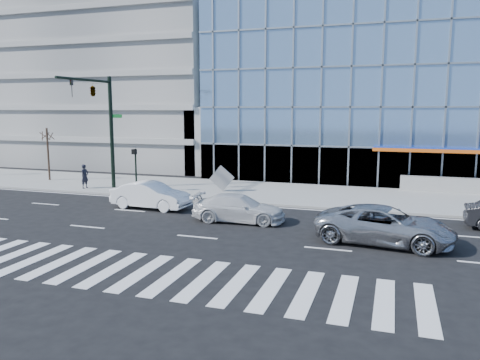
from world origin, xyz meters
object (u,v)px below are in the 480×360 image
object	(u,v)px
street_tree_near	(47,135)
white_suv	(239,208)
ped_signal_post	(135,163)
silver_suv	(385,225)
traffic_signal	(99,104)
pedestrian	(85,176)
white_sedan	(151,195)
tilted_panel	(222,178)

from	to	relation	value
street_tree_near	white_suv	distance (m)	20.71
ped_signal_post	street_tree_near	distance (m)	9.97
silver_suv	white_suv	distance (m)	7.60
ped_signal_post	silver_suv	distance (m)	18.30
traffic_signal	pedestrian	distance (m)	5.45
street_tree_near	pedestrian	distance (m)	6.42
white_sedan	ped_signal_post	bearing A→B (deg)	43.99
street_tree_near	silver_suv	bearing A→B (deg)	-20.61
white_suv	tilted_panel	bearing A→B (deg)	22.99
street_tree_near	silver_suv	size ratio (longest dim) A/B	0.72
white_sedan	street_tree_near	bearing A→B (deg)	66.88
street_tree_near	pedestrian	size ratio (longest dim) A/B	2.42
tilted_panel	ped_signal_post	bearing A→B (deg)	-166.14
white_suv	street_tree_near	bearing A→B (deg)	63.50
silver_suv	tilted_panel	bearing A→B (deg)	57.28
pedestrian	tilted_panel	distance (m)	10.06
ped_signal_post	tilted_panel	size ratio (longest dim) A/B	2.31
ped_signal_post	white_suv	world-z (taller)	ped_signal_post
ped_signal_post	silver_suv	bearing A→B (deg)	-23.60
white_suv	white_sedan	distance (m)	6.18
white_suv	tilted_panel	size ratio (longest dim) A/B	3.76
ped_signal_post	traffic_signal	bearing A→B (deg)	-171.48
tilted_panel	pedestrian	bearing A→B (deg)	-175.00
silver_suv	white_suv	bearing A→B (deg)	83.23
ped_signal_post	white_suv	distance (m)	10.92
street_tree_near	silver_suv	world-z (taller)	street_tree_near
silver_suv	tilted_panel	distance (m)	14.54
traffic_signal	tilted_panel	world-z (taller)	traffic_signal
silver_suv	pedestrian	xyz separation A→B (m)	(-20.98, 7.39, 0.20)
street_tree_near	ped_signal_post	bearing A→B (deg)	-15.06
traffic_signal	tilted_panel	bearing A→B (deg)	16.76
traffic_signal	white_sedan	size ratio (longest dim) A/B	1.67
traffic_signal	ped_signal_post	world-z (taller)	traffic_signal
ped_signal_post	pedestrian	bearing A→B (deg)	178.86
traffic_signal	silver_suv	xyz separation A→B (m)	(19.22, -6.93, -5.34)
street_tree_near	white_suv	size ratio (longest dim) A/B	0.87
white_suv	tilted_panel	world-z (taller)	tilted_panel
ped_signal_post	street_tree_near	bearing A→B (deg)	164.94
white_sedan	pedestrian	world-z (taller)	pedestrian
traffic_signal	silver_suv	world-z (taller)	traffic_signal
pedestrian	tilted_panel	bearing A→B (deg)	-69.69
ped_signal_post	white_sedan	world-z (taller)	ped_signal_post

